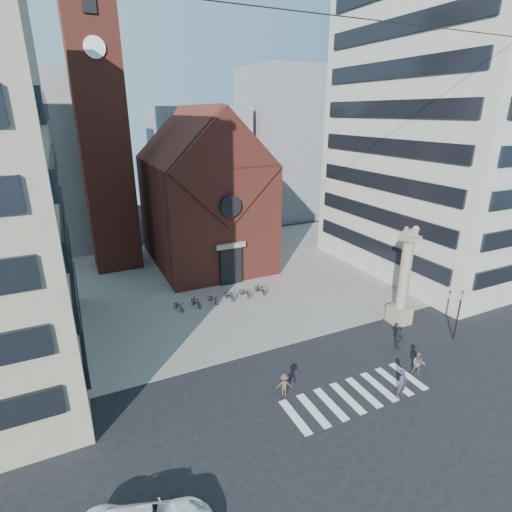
{
  "coord_description": "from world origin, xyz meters",
  "views": [
    {
      "loc": [
        -14.4,
        -19.32,
        17.25
      ],
      "look_at": [
        -1.34,
        8.0,
        6.27
      ],
      "focal_mm": 28.0,
      "sensor_mm": 36.0,
      "label": 1
    }
  ],
  "objects_px": {
    "traffic_light": "(458,314)",
    "pedestrian_2": "(398,337)",
    "scooter_0": "(179,306)",
    "pedestrian_1": "(418,364)",
    "lion_column": "(403,286)",
    "pedestrian_0": "(402,384)"
  },
  "relations": [
    {
      "from": "pedestrian_1",
      "to": "pedestrian_2",
      "type": "relative_size",
      "value": 0.91
    },
    {
      "from": "lion_column",
      "to": "pedestrian_1",
      "type": "height_order",
      "value": "lion_column"
    },
    {
      "from": "traffic_light",
      "to": "scooter_0",
      "type": "xyz_separation_m",
      "value": [
        -18.66,
        14.33,
        -1.79
      ]
    },
    {
      "from": "lion_column",
      "to": "scooter_0",
      "type": "height_order",
      "value": "lion_column"
    },
    {
      "from": "pedestrian_1",
      "to": "pedestrian_2",
      "type": "distance_m",
      "value": 3.28
    },
    {
      "from": "pedestrian_0",
      "to": "pedestrian_2",
      "type": "xyz_separation_m",
      "value": [
        3.85,
        4.27,
        -0.01
      ]
    },
    {
      "from": "lion_column",
      "to": "pedestrian_0",
      "type": "bearing_deg",
      "value": -133.47
    },
    {
      "from": "pedestrian_1",
      "to": "scooter_0",
      "type": "relative_size",
      "value": 1.03
    },
    {
      "from": "traffic_light",
      "to": "pedestrian_2",
      "type": "distance_m",
      "value": 5.33
    },
    {
      "from": "lion_column",
      "to": "pedestrian_0",
      "type": "distance_m",
      "value": 10.38
    },
    {
      "from": "scooter_0",
      "to": "pedestrian_2",
      "type": "bearing_deg",
      "value": -61.79
    },
    {
      "from": "pedestrian_1",
      "to": "scooter_0",
      "type": "xyz_separation_m",
      "value": [
        -12.44,
        16.45,
        -0.38
      ]
    },
    {
      "from": "traffic_light",
      "to": "lion_column",
      "type": "bearing_deg",
      "value": 116.46
    },
    {
      "from": "lion_column",
      "to": "pedestrian_1",
      "type": "bearing_deg",
      "value": -124.7
    },
    {
      "from": "pedestrian_0",
      "to": "pedestrian_1",
      "type": "xyz_separation_m",
      "value": [
        2.7,
        1.2,
        -0.09
      ]
    },
    {
      "from": "pedestrian_2",
      "to": "scooter_0",
      "type": "relative_size",
      "value": 1.13
    },
    {
      "from": "traffic_light",
      "to": "pedestrian_2",
      "type": "relative_size",
      "value": 2.23
    },
    {
      "from": "lion_column",
      "to": "pedestrian_2",
      "type": "xyz_separation_m",
      "value": [
        -3.08,
        -3.04,
        -2.49
      ]
    },
    {
      "from": "traffic_light",
      "to": "pedestrian_1",
      "type": "bearing_deg",
      "value": -161.25
    },
    {
      "from": "traffic_light",
      "to": "scooter_0",
      "type": "bearing_deg",
      "value": 142.48
    },
    {
      "from": "pedestrian_2",
      "to": "scooter_0",
      "type": "bearing_deg",
      "value": 51.58
    },
    {
      "from": "pedestrian_2",
      "to": "traffic_light",
      "type": "bearing_deg",
      "value": -94.56
    }
  ]
}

